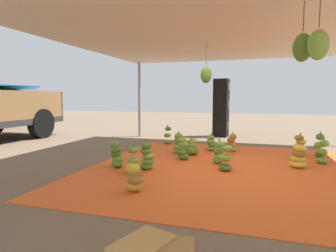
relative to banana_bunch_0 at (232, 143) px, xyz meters
The scene contains 20 objects.
ground_plane 3.57m from the banana_bunch_0, 119.94° to the left, with size 40.00×40.00×0.00m, color brown.
tarp_orange 1.80m from the banana_bunch_0, behind, with size 5.50×4.98×0.01m, color #E05B23.
tent_canopy 2.95m from the banana_bunch_0, behind, with size 8.00×7.00×2.65m.
banana_bunch_0 is the anchor object (origin of this frame).
banana_bunch_1 3.13m from the banana_bunch_0, 139.17° to the left, with size 0.35×0.35×0.57m.
banana_bunch_2 1.44m from the banana_bunch_0, behind, with size 0.30×0.32×0.52m.
banana_bunch_3 3.77m from the banana_bunch_0, 162.66° to the left, with size 0.37×0.36×0.45m.
banana_bunch_4 1.40m from the banana_bunch_0, 117.55° to the left, with size 0.35×0.34×0.55m.
banana_bunch_5 1.62m from the banana_bunch_0, 143.18° to the left, with size 0.33×0.35×0.55m.
banana_bunch_6 1.56m from the banana_bunch_0, 97.51° to the right, with size 0.38×0.37×0.57m.
banana_bunch_7 2.74m from the banana_bunch_0, 149.02° to the left, with size 0.35×0.39×0.58m.
banana_bunch_8 2.08m from the banana_bunch_0, 112.45° to the right, with size 0.35×0.33×0.54m.
banana_bunch_9 1.99m from the banana_bunch_0, behind, with size 0.27×0.26×0.54m.
banana_bunch_10 3.11m from the banana_bunch_0, 150.20° to the left, with size 0.32×0.32×0.55m.
banana_bunch_11 0.53m from the banana_bunch_0, 95.99° to the left, with size 0.32×0.31×0.47m.
banana_bunch_12 1.13m from the banana_bunch_0, 127.38° to the left, with size 0.40×0.41×0.43m.
banana_bunch_13 2.00m from the banana_bunch_0, 91.98° to the right, with size 0.31×0.30×0.59m.
banana_bunch_14 2.05m from the banana_bunch_0, 70.64° to the left, with size 0.31×0.31×0.57m.
banana_bunch_15 1.92m from the banana_bunch_0, 133.77° to the right, with size 0.42×0.42×0.51m.
speaker_stack 3.06m from the banana_bunch_0, 12.37° to the left, with size 0.53×0.55×2.04m.
Camera 1 is at (-5.63, -0.67, 1.39)m, focal length 30.81 mm.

